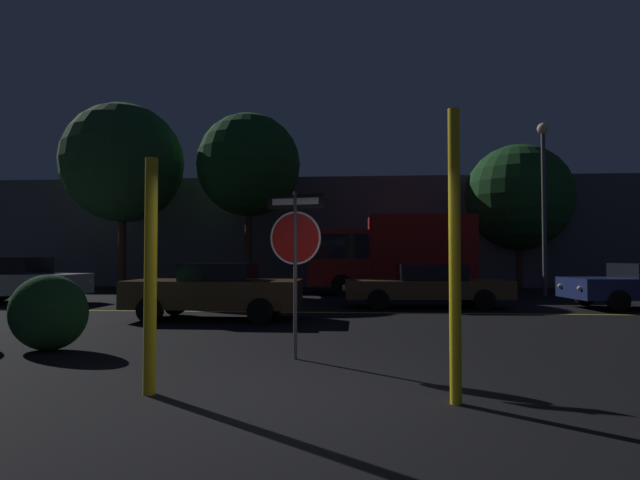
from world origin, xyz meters
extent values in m
plane|color=black|center=(0.00, 0.00, 0.00)|extent=(260.00, 260.00, 0.00)
cube|color=gold|center=(0.00, 8.33, 0.00)|extent=(42.43, 0.12, 0.01)
cylinder|color=#4C4C51|center=(-0.34, 2.13, 1.27)|extent=(0.06, 0.06, 2.54)
cylinder|color=white|center=(-0.34, 2.13, 1.83)|extent=(0.79, 0.19, 0.81)
cylinder|color=#B71414|center=(-0.34, 2.13, 1.83)|extent=(0.74, 0.18, 0.75)
cube|color=black|center=(-0.34, 2.13, 2.38)|extent=(0.89, 0.22, 0.22)
cube|color=white|center=(-0.34, 2.13, 2.38)|extent=(0.73, 0.19, 0.10)
cylinder|color=yellow|center=(-1.74, 0.12, 1.34)|extent=(0.14, 0.14, 2.67)
cylinder|color=yellow|center=(1.63, -0.01, 1.56)|extent=(0.12, 0.12, 3.13)
ellipsoid|color=#1E4C23|center=(-4.47, 2.50, 0.62)|extent=(1.33, 0.79, 1.25)
cube|color=silver|center=(-10.43, 10.27, 0.63)|extent=(4.18, 1.80, 0.67)
cube|color=black|center=(-10.55, 10.27, 1.24)|extent=(1.69, 1.51, 0.54)
cylinder|color=black|center=(-9.12, 11.06, 0.30)|extent=(0.60, 0.21, 0.60)
cylinder|color=black|center=(-9.16, 9.42, 0.30)|extent=(0.60, 0.21, 0.60)
cylinder|color=black|center=(-11.69, 11.12, 0.30)|extent=(0.60, 0.21, 0.60)
sphere|color=#F4EFCC|center=(-8.31, 10.75, 0.67)|extent=(0.14, 0.14, 0.14)
sphere|color=#F4EFCC|center=(-8.34, 9.69, 0.67)|extent=(0.14, 0.14, 0.14)
cube|color=brown|center=(-2.88, 6.67, 0.63)|extent=(4.17, 1.68, 0.66)
cube|color=black|center=(-2.75, 6.66, 1.17)|extent=(1.67, 1.44, 0.42)
cylinder|color=black|center=(-4.17, 5.87, 0.30)|extent=(0.60, 0.20, 0.60)
cylinder|color=black|center=(-4.17, 7.47, 0.30)|extent=(0.60, 0.20, 0.60)
cylinder|color=black|center=(-1.59, 5.86, 0.30)|extent=(0.60, 0.20, 0.60)
cylinder|color=black|center=(-1.58, 7.46, 0.30)|extent=(0.60, 0.20, 0.60)
sphere|color=#F4EFCC|center=(-4.99, 6.16, 0.66)|extent=(0.14, 0.14, 0.14)
sphere|color=#F4EFCC|center=(-4.99, 7.19, 0.66)|extent=(0.14, 0.14, 0.14)
cube|color=brown|center=(2.70, 9.87, 0.56)|extent=(4.91, 1.82, 0.53)
cube|color=black|center=(2.84, 9.87, 1.07)|extent=(1.99, 1.49, 0.48)
cylinder|color=black|center=(1.22, 9.02, 0.30)|extent=(0.61, 0.22, 0.60)
cylinder|color=black|center=(1.17, 10.61, 0.30)|extent=(0.61, 0.22, 0.60)
cylinder|color=black|center=(4.23, 9.13, 0.30)|extent=(0.61, 0.22, 0.60)
cylinder|color=black|center=(4.17, 10.71, 0.30)|extent=(0.61, 0.22, 0.60)
sphere|color=#F4EFCC|center=(0.26, 9.27, 0.59)|extent=(0.14, 0.14, 0.14)
sphere|color=#F4EFCC|center=(0.22, 10.29, 0.59)|extent=(0.14, 0.14, 0.14)
cylinder|color=black|center=(7.87, 9.06, 0.30)|extent=(0.62, 0.25, 0.60)
cylinder|color=black|center=(7.72, 10.79, 0.30)|extent=(0.62, 0.25, 0.60)
sphere|color=#F4EFCC|center=(6.93, 9.29, 0.63)|extent=(0.14, 0.14, 0.14)
sphere|color=#F4EFCC|center=(6.83, 10.40, 0.63)|extent=(0.14, 0.14, 0.14)
cube|color=maroon|center=(-0.08, 14.89, 1.49)|extent=(2.59, 2.27, 2.18)
cube|color=black|center=(-0.08, 14.89, 1.92)|extent=(2.34, 2.31, 0.96)
cube|color=maroon|center=(3.19, 15.05, 1.79)|extent=(4.16, 2.49, 2.77)
cylinder|color=black|center=(0.04, 13.80, 0.42)|extent=(0.85, 0.32, 0.84)
cylinder|color=black|center=(-0.06, 16.00, 0.42)|extent=(0.85, 0.32, 0.84)
cylinder|color=black|center=(3.96, 13.99, 0.42)|extent=(0.85, 0.32, 0.84)
cylinder|color=black|center=(3.86, 16.19, 0.42)|extent=(0.85, 0.32, 0.84)
cylinder|color=#4C4C51|center=(7.96, 14.68, 3.18)|extent=(0.16, 0.16, 6.36)
sphere|color=#F9E5B2|center=(7.96, 14.68, 6.58)|extent=(0.44, 0.44, 0.44)
cylinder|color=#422D1E|center=(-9.74, 15.99, 1.89)|extent=(0.32, 0.32, 3.78)
sphere|color=#235128|center=(-9.74, 15.99, 5.68)|extent=(5.28, 5.28, 5.28)
cylinder|color=#422D1E|center=(-4.17, 16.46, 1.98)|extent=(0.32, 0.32, 3.95)
sphere|color=#19471E|center=(-4.17, 16.46, 5.61)|extent=(4.60, 4.60, 4.60)
cylinder|color=#422D1E|center=(8.40, 19.15, 1.27)|extent=(0.32, 0.32, 2.54)
sphere|color=#19471E|center=(8.40, 19.15, 4.37)|extent=(5.08, 5.08, 5.08)
cube|color=#4C4C56|center=(-2.19, 20.88, 2.74)|extent=(32.64, 3.55, 5.48)
camera|label=1|loc=(0.58, -5.39, 1.56)|focal=28.00mm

